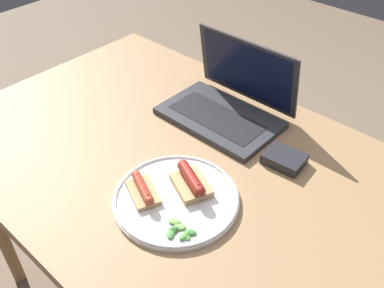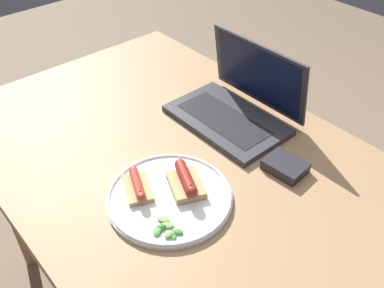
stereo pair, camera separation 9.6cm
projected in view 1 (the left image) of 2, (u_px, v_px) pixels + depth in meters
The scene contains 7 objects.
desk at pixel (167, 168), 1.17m from camera, with size 1.19×0.84×0.74m.
laptop at pixel (227, 104), 1.22m from camera, with size 0.34×0.24×0.21m.
plate at pixel (176, 198), 0.98m from camera, with size 0.29×0.29×0.02m.
sausage_toast_left at pixel (143, 190), 0.98m from camera, with size 0.11×0.09×0.04m.
sausage_toast_middle at pixel (191, 182), 0.99m from camera, with size 0.12×0.11×0.05m.
salad_pile at pixel (178, 230), 0.90m from camera, with size 0.08×0.06×0.01m.
external_drive at pixel (284, 159), 1.08m from camera, with size 0.11×0.09×0.03m.
Camera 1 is at (0.63, -0.59, 1.47)m, focal length 40.00 mm.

